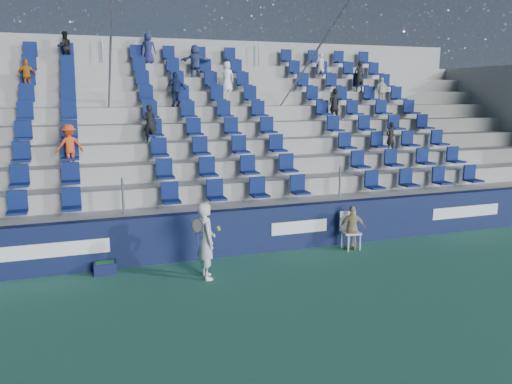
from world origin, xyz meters
The scene contains 7 objects.
ground centered at (0.00, 0.00, 0.00)m, with size 70.00×70.00×0.00m, color #2F6E53.
sponsor_wall centered at (0.00, 3.15, 0.60)m, with size 24.00×0.32×1.20m.
grandstand centered at (-0.01, 8.24, 2.14)m, with size 24.00×8.17×6.63m.
tennis_player centered at (-1.35, 1.73, 0.88)m, with size 0.69×0.66×1.76m.
line_judge_chair centered at (2.82, 2.66, 0.58)m, with size 0.51×0.52×1.02m.
line_judge centered at (2.82, 2.50, 0.60)m, with size 0.71×0.29×1.21m, color tan.
ball_bin centered at (-3.54, 2.75, 0.16)m, with size 0.52×0.34×0.29m.
Camera 1 is at (-3.79, -8.85, 4.15)m, focal length 35.00 mm.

